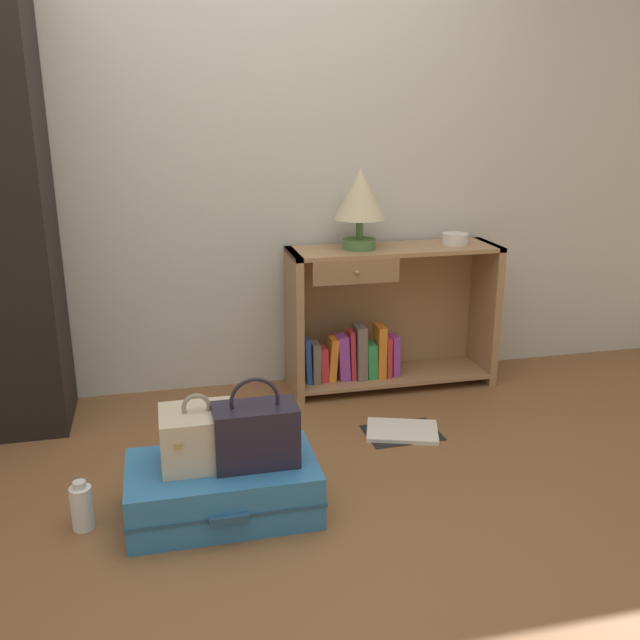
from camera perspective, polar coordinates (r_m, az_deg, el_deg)
ground_plane at (r=2.63m, az=-2.10°, el=-16.98°), size 9.00×9.00×0.00m
back_wall at (r=3.66m, az=-7.08°, el=14.32°), size 6.40×0.10×2.60m
bookshelf at (r=3.77m, az=5.11°, el=-0.04°), size 1.11×0.34×0.76m
table_lamp at (r=3.58m, az=3.28°, el=9.90°), size 0.26×0.26×0.41m
bowl at (r=3.80m, az=10.95°, el=6.51°), size 0.14×0.14×0.06m
suitcase_large at (r=2.72m, az=-7.90°, el=-13.40°), size 0.71×0.43×0.21m
train_case at (r=2.64m, az=-9.89°, el=-9.33°), size 0.27×0.25×0.28m
handbag at (r=2.60m, az=-5.26°, el=-9.18°), size 0.31×0.17×0.34m
bottle at (r=2.76m, az=-18.80°, el=-14.18°), size 0.08×0.08×0.19m
open_book_on_floor at (r=3.35m, az=6.70°, el=-8.98°), size 0.39×0.32×0.02m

